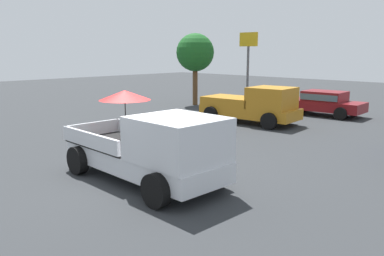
{
  "coord_description": "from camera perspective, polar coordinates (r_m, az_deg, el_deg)",
  "views": [
    {
      "loc": [
        8.21,
        -6.4,
        3.45
      ],
      "look_at": [
        -0.31,
        2.19,
        1.1
      ],
      "focal_mm": 37.16,
      "sensor_mm": 36.0,
      "label": 1
    }
  ],
  "objects": [
    {
      "name": "pickup_truck_main",
      "position": [
        10.39,
        -5.65,
        -2.73
      ],
      "size": [
        5.08,
        2.3,
        2.35
      ],
      "rotation": [
        0.0,
        0.0,
        -0.01
      ],
      "color": "black",
      "rests_on": "ground"
    },
    {
      "name": "parked_sedan_near",
      "position": [
        22.75,
        18.33,
        3.59
      ],
      "size": [
        4.41,
        2.2,
        1.33
      ],
      "rotation": [
        0.0,
        0.0,
        3.21
      ],
      "color": "black",
      "rests_on": "ground"
    },
    {
      "name": "pickup_truck_red",
      "position": [
        19.44,
        8.75,
        3.24
      ],
      "size": [
        4.96,
        2.55,
        1.8
      ],
      "rotation": [
        0.0,
        0.0,
        0.1
      ],
      "color": "black",
      "rests_on": "ground"
    },
    {
      "name": "ground_plane",
      "position": [
        10.96,
        -6.98,
        -7.43
      ],
      "size": [
        80.0,
        80.0,
        0.0
      ],
      "primitive_type": "plane",
      "color": "#2D3033"
    },
    {
      "name": "motel_sign",
      "position": [
        26.85,
        8.07,
        10.55
      ],
      "size": [
        1.4,
        0.16,
        4.66
      ],
      "color": "#59595B",
      "rests_on": "ground"
    },
    {
      "name": "tree_by_lot",
      "position": [
        25.81,
        0.46,
        10.72
      ],
      "size": [
        2.41,
        2.41,
        4.58
      ],
      "color": "brown",
      "rests_on": "ground"
    }
  ]
}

